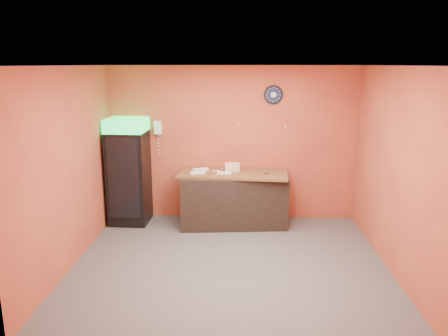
{
  "coord_description": "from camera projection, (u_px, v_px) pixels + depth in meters",
  "views": [
    {
      "loc": [
        0.14,
        -5.86,
        2.82
      ],
      "look_at": [
        -0.1,
        0.6,
        1.28
      ],
      "focal_mm": 35.0,
      "sensor_mm": 36.0,
      "label": 1
    }
  ],
  "objects": [
    {
      "name": "wrapped_sandwich_left",
      "position": [
        198.0,
        173.0,
        7.56
      ],
      "size": [
        0.28,
        0.17,
        0.04
      ],
      "primitive_type": "cube",
      "rotation": [
        0.0,
        0.0,
        0.29
      ],
      "color": "white",
      "rests_on": "butcher_paper"
    },
    {
      "name": "kitchen_tool",
      "position": [
        221.0,
        170.0,
        7.7
      ],
      "size": [
        0.06,
        0.06,
        0.06
      ],
      "primitive_type": "cylinder",
      "color": "silver",
      "rests_on": "butcher_paper"
    },
    {
      "name": "right_wall",
      "position": [
        395.0,
        171.0,
        5.95
      ],
      "size": [
        0.02,
        4.0,
        2.8
      ],
      "primitive_type": "cube",
      "color": "#BA5B34",
      "rests_on": "floor"
    },
    {
      "name": "wall_phone",
      "position": [
        158.0,
        128.0,
        7.9
      ],
      "size": [
        0.13,
        0.11,
        0.24
      ],
      "color": "white",
      "rests_on": "back_wall"
    },
    {
      "name": "butcher_paper",
      "position": [
        233.0,
        173.0,
        7.68
      ],
      "size": [
        1.96,
        0.99,
        0.04
      ],
      "primitive_type": "cube",
      "rotation": [
        0.0,
        0.0,
        -0.08
      ],
      "color": "brown",
      "rests_on": "prep_counter"
    },
    {
      "name": "left_wall",
      "position": [
        70.0,
        168.0,
        6.11
      ],
      "size": [
        0.02,
        4.0,
        2.8
      ],
      "primitive_type": "cube",
      "color": "#BA5B34",
      "rests_on": "floor"
    },
    {
      "name": "wall_clock",
      "position": [
        273.0,
        95.0,
        7.71
      ],
      "size": [
        0.33,
        0.06,
        0.33
      ],
      "color": "black",
      "rests_on": "back_wall"
    },
    {
      "name": "ceiling",
      "position": [
        230.0,
        65.0,
        5.7
      ],
      "size": [
        4.5,
        4.0,
        0.02
      ],
      "primitive_type": "cube",
      "color": "white",
      "rests_on": "back_wall"
    },
    {
      "name": "back_wall",
      "position": [
        233.0,
        144.0,
        7.97
      ],
      "size": [
        4.5,
        0.02,
        2.8
      ],
      "primitive_type": "cube",
      "color": "#BA5B34",
      "rests_on": "floor"
    },
    {
      "name": "floor",
      "position": [
        230.0,
        263.0,
        6.35
      ],
      "size": [
        4.5,
        4.5,
        0.0
      ],
      "primitive_type": "plane",
      "color": "#47474C",
      "rests_on": "ground"
    },
    {
      "name": "beverage_cooler",
      "position": [
        128.0,
        173.0,
        7.77
      ],
      "size": [
        0.69,
        0.7,
        1.9
      ],
      "rotation": [
        0.0,
        0.0,
        -0.03
      ],
      "color": "black",
      "rests_on": "floor"
    },
    {
      "name": "wrapped_sandwich_right",
      "position": [
        200.0,
        169.0,
        7.79
      ],
      "size": [
        0.29,
        0.21,
        0.04
      ],
      "primitive_type": "cube",
      "rotation": [
        0.0,
        0.0,
        0.4
      ],
      "color": "white",
      "rests_on": "butcher_paper"
    },
    {
      "name": "wrapped_sandwich_mid",
      "position": [
        224.0,
        173.0,
        7.54
      ],
      "size": [
        0.25,
        0.11,
        0.04
      ],
      "primitive_type": "cube",
      "rotation": [
        0.0,
        0.0,
        -0.04
      ],
      "color": "white",
      "rests_on": "butcher_paper"
    },
    {
      "name": "prep_counter",
      "position": [
        233.0,
        199.0,
        7.79
      ],
      "size": [
        1.91,
        0.97,
        0.92
      ],
      "primitive_type": "cube",
      "rotation": [
        0.0,
        0.0,
        0.08
      ],
      "color": "black",
      "rests_on": "floor"
    },
    {
      "name": "sub_roll_stack",
      "position": [
        232.0,
        167.0,
        7.69
      ],
      "size": [
        0.27,
        0.13,
        0.16
      ],
      "rotation": [
        0.0,
        0.0,
        0.19
      ],
      "color": "beige",
      "rests_on": "butcher_paper"
    }
  ]
}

